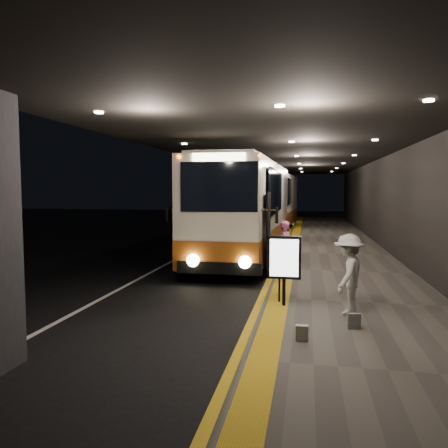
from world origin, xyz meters
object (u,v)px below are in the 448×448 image
(coach_second, at_px, (272,204))
(bag_plain, at_px, (302,333))
(info_sign, at_px, (284,259))
(coach_third, at_px, (283,200))
(passenger_waiting_white, at_px, (349,274))
(passenger_boarding, at_px, (286,247))
(bag_polka, at_px, (354,321))
(coach_main, at_px, (248,212))
(stanchion_post, at_px, (279,278))

(coach_second, distance_m, bag_plain, 22.64)
(info_sign, bearing_deg, bag_plain, -79.28)
(coach_third, bearing_deg, passenger_waiting_white, -84.03)
(coach_third, distance_m, bag_plain, 36.14)
(passenger_boarding, height_order, bag_plain, passenger_boarding)
(bag_polka, bearing_deg, coach_main, 109.18)
(passenger_waiting_white, xyz_separation_m, stanchion_post, (-1.55, 0.70, -0.30))
(coach_main, distance_m, stanchion_post, 8.48)
(coach_main, distance_m, coach_second, 11.63)
(coach_main, xyz_separation_m, bag_plain, (2.47, -10.83, -1.60))
(coach_main, distance_m, coach_third, 25.20)
(passenger_boarding, bearing_deg, coach_main, 26.39)
(coach_main, relative_size, bag_plain, 45.04)
(coach_second, xyz_separation_m, bag_plain, (2.38, -22.46, -1.57))
(passenger_boarding, relative_size, bag_polka, 5.56)
(passenger_boarding, relative_size, passenger_waiting_white, 0.97)
(coach_third, relative_size, bag_plain, 43.63)
(passenger_boarding, bearing_deg, passenger_waiting_white, -156.27)
(stanchion_post, bearing_deg, coach_second, 95.20)
(passenger_waiting_white, height_order, bag_plain, passenger_waiting_white)
(coach_main, relative_size, coach_second, 1.02)
(coach_third, xyz_separation_m, bag_plain, (2.39, -36.03, -1.57))
(coach_second, distance_m, stanchion_post, 19.93)
(passenger_boarding, xyz_separation_m, bag_polka, (1.58, -5.43, -0.71))
(bag_plain, height_order, info_sign, info_sign)
(coach_main, bearing_deg, passenger_waiting_white, -67.62)
(coach_main, distance_m, passenger_waiting_white, 9.57)
(coach_second, height_order, bag_polka, coach_second)
(passenger_boarding, height_order, passenger_waiting_white, passenger_waiting_white)
(bag_plain, xyz_separation_m, info_sign, (-0.45, 2.33, 0.97))
(passenger_waiting_white, distance_m, bag_plain, 2.30)
(bag_polka, bearing_deg, bag_plain, -138.85)
(bag_plain, bearing_deg, info_sign, 100.96)
(coach_main, height_order, passenger_waiting_white, coach_main)
(bag_polka, bearing_deg, coach_third, 95.50)
(passenger_waiting_white, distance_m, info_sign, 1.50)
(passenger_waiting_white, height_order, stanchion_post, passenger_waiting_white)
(coach_second, distance_m, passenger_waiting_white, 20.80)
(bag_polka, bearing_deg, passenger_boarding, 106.28)
(bag_polka, relative_size, bag_plain, 1.10)
(passenger_boarding, bearing_deg, coach_second, 10.17)
(coach_second, bearing_deg, passenger_boarding, -80.73)
(passenger_waiting_white, height_order, bag_polka, passenger_waiting_white)
(passenger_boarding, relative_size, stanchion_post, 1.48)
(coach_third, relative_size, bag_polka, 39.76)
(info_sign, bearing_deg, passenger_waiting_white, -15.22)
(coach_third, relative_size, passenger_boarding, 7.15)
(passenger_boarding, height_order, bag_polka, passenger_boarding)
(coach_main, xyz_separation_m, bag_polka, (3.47, -9.96, -1.59))
(bag_plain, bearing_deg, coach_third, 93.80)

